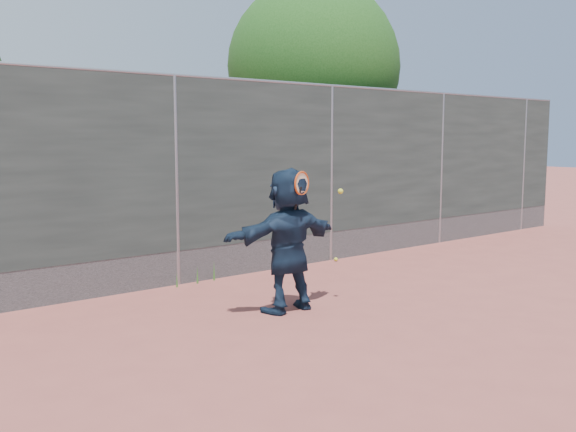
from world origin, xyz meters
TOP-DOWN VIEW (x-y plane):
  - ground at (0.00, 0.00)m, footprint 80.00×80.00m
  - player at (0.37, 1.40)m, footprint 1.64×0.53m
  - ball_ground at (2.99, 3.35)m, footprint 0.07×0.07m
  - fence at (-0.00, 3.50)m, footprint 20.00×0.06m
  - swing_action at (0.47, 1.19)m, footprint 0.76×0.18m
  - tree_right at (4.68, 5.75)m, footprint 3.78×3.60m
  - weed_clump at (0.29, 3.38)m, footprint 0.68×0.07m

SIDE VIEW (x-z plane):
  - ground at x=0.00m, z-range 0.00..0.00m
  - ball_ground at x=2.99m, z-range 0.00..0.07m
  - weed_clump at x=0.29m, z-range -0.02..0.28m
  - player at x=0.37m, z-range 0.00..1.77m
  - swing_action at x=0.47m, z-range 1.30..1.81m
  - fence at x=0.00m, z-range 0.07..3.09m
  - tree_right at x=4.68m, z-range 0.80..6.19m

